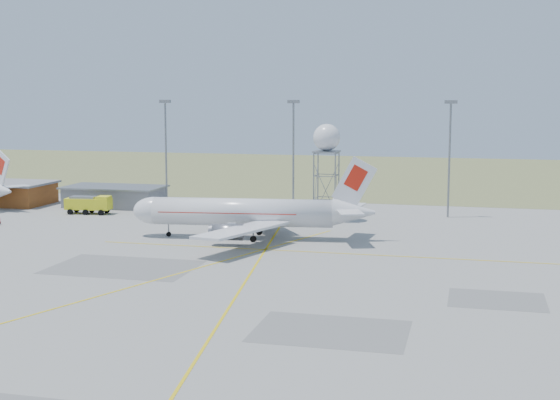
# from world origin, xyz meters

# --- Properties ---
(ground) EXTENTS (400.00, 400.00, 0.00)m
(ground) POSITION_xyz_m (0.00, 0.00, 0.00)
(ground) COLOR gray
(ground) RESTS_ON ground
(grass_strip) EXTENTS (400.00, 120.00, 0.03)m
(grass_strip) POSITION_xyz_m (0.00, 140.00, 0.01)
(grass_strip) COLOR #616E3C
(grass_strip) RESTS_ON ground
(building_grey) EXTENTS (19.00, 10.00, 3.90)m
(building_grey) POSITION_xyz_m (-45.00, 64.00, 1.97)
(building_grey) COLOR gray
(building_grey) RESTS_ON ground
(mast_a) EXTENTS (2.20, 0.50, 20.50)m
(mast_a) POSITION_xyz_m (-35.00, 66.00, 12.07)
(mast_a) COLOR slate
(mast_a) RESTS_ON ground
(mast_b) EXTENTS (2.20, 0.50, 20.50)m
(mast_b) POSITION_xyz_m (-10.00, 66.00, 12.07)
(mast_b) COLOR slate
(mast_b) RESTS_ON ground
(mast_c) EXTENTS (2.20, 0.50, 20.50)m
(mast_c) POSITION_xyz_m (18.00, 66.00, 12.07)
(mast_c) COLOR slate
(mast_c) RESTS_ON ground
(airliner_main) EXTENTS (36.88, 35.65, 12.56)m
(airliner_main) POSITION_xyz_m (-10.63, 37.81, 3.85)
(airliner_main) COLOR silver
(airliner_main) RESTS_ON ground
(radar_tower) EXTENTS (4.58, 4.58, 16.57)m
(radar_tower) POSITION_xyz_m (-2.08, 56.75, 9.30)
(radar_tower) COLOR slate
(radar_tower) RESTS_ON ground
(fire_truck) EXTENTS (8.43, 3.87, 3.29)m
(fire_truck) POSITION_xyz_m (-45.18, 54.26, 1.58)
(fire_truck) COLOR yellow
(fire_truck) RESTS_ON ground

